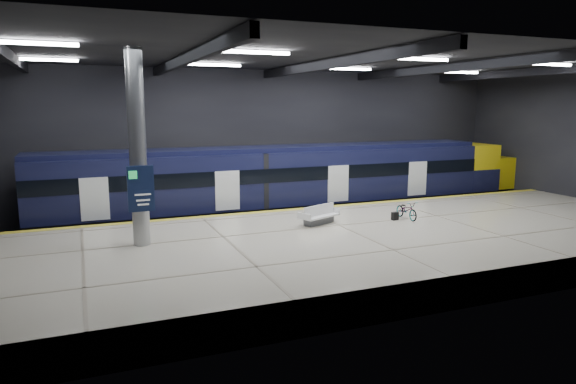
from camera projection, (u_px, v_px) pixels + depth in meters
ground at (328, 245)px, 22.54m from camera, size 30.00×30.00×0.00m
room_shell at (330, 113)px, 21.60m from camera, size 30.10×16.10×8.05m
platform at (357, 247)px, 20.17m from camera, size 30.00×11.00×1.10m
safety_strip at (303, 209)px, 24.87m from camera, size 30.00×0.40×0.01m
rails at (282, 218)px, 27.55m from camera, size 30.00×1.52×0.16m
train at (306, 180)px, 27.74m from camera, size 29.40×2.84×3.79m
bench at (319, 217)px, 21.63m from camera, size 2.00×1.41×0.82m
bicycle at (407, 210)px, 22.57m from camera, size 0.57×1.54×0.80m
pannier_bag at (395, 216)px, 22.38m from camera, size 0.33×0.23×0.35m
info_column at (138, 151)px, 17.88m from camera, size 0.90×0.78×6.90m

